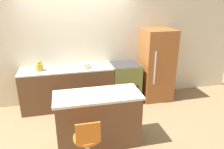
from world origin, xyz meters
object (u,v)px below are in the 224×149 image
at_px(stool_chair, 88,147).
at_px(mixing_bowl, 84,65).
at_px(kettle, 39,67).
at_px(refrigerator, 157,65).
at_px(oven_range, 125,83).

height_order(stool_chair, mixing_bowl, mixing_bowl).
xyz_separation_m(stool_chair, kettle, (-0.73, 2.05, 0.57)).
bearing_deg(stool_chair, refrigerator, 46.87).
xyz_separation_m(kettle, mixing_bowl, (0.94, 0.00, -0.04)).
height_order(kettle, mixing_bowl, kettle).
bearing_deg(mixing_bowl, kettle, 180.00).
relative_size(oven_range, kettle, 4.32).
xyz_separation_m(stool_chair, mixing_bowl, (0.21, 2.05, 0.54)).
xyz_separation_m(oven_range, stool_chair, (-1.15, -2.08, -0.02)).
relative_size(stool_chair, mixing_bowl, 3.62).
height_order(refrigerator, kettle, refrigerator).
bearing_deg(refrigerator, mixing_bowl, -179.78).
distance_m(oven_range, stool_chair, 2.38).
distance_m(oven_range, refrigerator, 0.86).
height_order(oven_range, kettle, kettle).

